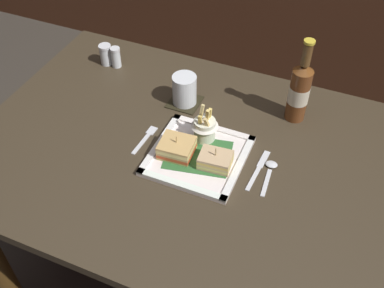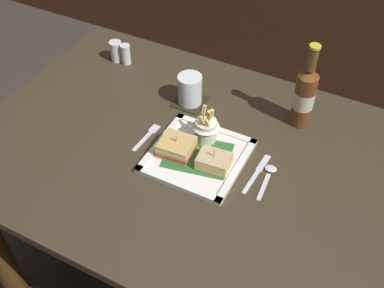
% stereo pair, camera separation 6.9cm
% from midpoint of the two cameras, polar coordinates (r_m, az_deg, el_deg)
% --- Properties ---
extents(ground_plane, '(6.00, 6.00, 0.00)m').
position_cam_midpoint_polar(ground_plane, '(1.94, -1.60, -15.85)').
color(ground_plane, '#352F28').
extents(dining_table, '(1.28, 0.91, 0.72)m').
position_cam_midpoint_polar(dining_table, '(1.46, -2.05, -4.59)').
color(dining_table, '#382D1F').
rests_on(dining_table, ground_plane).
extents(square_plate, '(0.27, 0.27, 0.02)m').
position_cam_midpoint_polar(square_plate, '(1.33, -0.71, -1.52)').
color(square_plate, white).
rests_on(square_plate, dining_table).
extents(sandwich_half_left, '(0.10, 0.09, 0.07)m').
position_cam_midpoint_polar(sandwich_half_left, '(1.32, -3.39, -0.52)').
color(sandwich_half_left, tan).
rests_on(sandwich_half_left, square_plate).
extents(sandwich_half_right, '(0.10, 0.08, 0.07)m').
position_cam_midpoint_polar(sandwich_half_right, '(1.29, 1.40, -2.06)').
color(sandwich_half_right, tan).
rests_on(sandwich_half_right, square_plate).
extents(fries_cup, '(0.08, 0.08, 0.12)m').
position_cam_midpoint_polar(fries_cup, '(1.34, 0.13, 2.21)').
color(fries_cup, silver).
rests_on(fries_cup, square_plate).
extents(beer_bottle, '(0.06, 0.06, 0.28)m').
position_cam_midpoint_polar(beer_bottle, '(1.42, 11.85, 6.51)').
color(beer_bottle, brown).
rests_on(beer_bottle, dining_table).
extents(drink_coaster, '(0.10, 0.10, 0.00)m').
position_cam_midpoint_polar(drink_coaster, '(1.52, -2.22, 5.20)').
color(drink_coaster, black).
rests_on(drink_coaster, dining_table).
extents(water_glass, '(0.08, 0.08, 0.10)m').
position_cam_midpoint_polar(water_glass, '(1.49, -2.27, 6.52)').
color(water_glass, silver).
rests_on(water_glass, dining_table).
extents(fork, '(0.03, 0.13, 0.00)m').
position_cam_midpoint_polar(fork, '(1.40, -7.18, 0.69)').
color(fork, silver).
rests_on(fork, dining_table).
extents(knife, '(0.02, 0.17, 0.00)m').
position_cam_midpoint_polar(knife, '(1.31, 6.81, -3.06)').
color(knife, silver).
rests_on(knife, dining_table).
extents(spoon, '(0.03, 0.13, 0.01)m').
position_cam_midpoint_polar(spoon, '(1.31, 8.19, -3.16)').
color(spoon, silver).
rests_on(spoon, dining_table).
extents(salt_shaker, '(0.04, 0.04, 0.08)m').
position_cam_midpoint_polar(salt_shaker, '(1.71, -11.79, 10.66)').
color(salt_shaker, silver).
rests_on(salt_shaker, dining_table).
extents(pepper_shaker, '(0.03, 0.03, 0.08)m').
position_cam_midpoint_polar(pepper_shaker, '(1.69, -10.58, 10.39)').
color(pepper_shaker, silver).
rests_on(pepper_shaker, dining_table).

